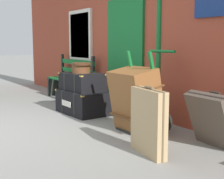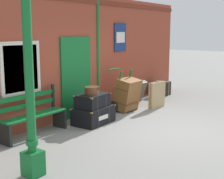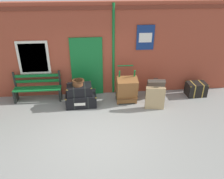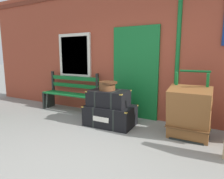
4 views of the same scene
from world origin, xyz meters
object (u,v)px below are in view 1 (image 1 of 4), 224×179
(steamer_trunk_middle, at_px, (82,82))
(large_brown_trunk, at_px, (136,100))
(suitcase_caramel, at_px, (211,120))
(suitcase_cream, at_px, (148,122))
(porters_trolley, at_px, (145,112))
(round_hatbox, at_px, (81,67))
(steamer_trunk_base, at_px, (83,102))
(platform_bench, at_px, (71,80))

(steamer_trunk_middle, distance_m, large_brown_trunk, 1.58)
(suitcase_caramel, xyz_separation_m, suitcase_cream, (-0.22, -0.82, 0.04))
(porters_trolley, bearing_deg, suitcase_cream, -37.21)
(round_hatbox, distance_m, suitcase_caramel, 2.76)
(porters_trolley, bearing_deg, steamer_trunk_base, -172.45)
(steamer_trunk_middle, bearing_deg, large_brown_trunk, 1.08)
(porters_trolley, xyz_separation_m, suitcase_caramel, (1.08, 0.17, 0.08))
(large_brown_trunk, bearing_deg, platform_bench, 171.25)
(steamer_trunk_base, bearing_deg, large_brown_trunk, 1.00)
(steamer_trunk_middle, bearing_deg, suitcase_caramel, 8.01)
(steamer_trunk_middle, bearing_deg, porters_trolley, 7.48)
(platform_bench, xyz_separation_m, steamer_trunk_middle, (1.46, -0.50, 0.14))
(platform_bench, distance_m, porters_trolley, 3.06)
(steamer_trunk_middle, relative_size, round_hatbox, 2.21)
(platform_bench, bearing_deg, large_brown_trunk, -8.75)
(platform_bench, bearing_deg, porters_trolley, -5.45)
(platform_bench, distance_m, steamer_trunk_middle, 1.55)
(round_hatbox, xyz_separation_m, large_brown_trunk, (1.61, 0.03, -0.37))
(platform_bench, xyz_separation_m, round_hatbox, (1.43, -0.50, 0.40))
(platform_bench, height_order, large_brown_trunk, platform_bench)
(platform_bench, xyz_separation_m, steamer_trunk_base, (1.49, -0.49, -0.23))
(platform_bench, relative_size, steamer_trunk_middle, 1.89)
(steamer_trunk_middle, xyz_separation_m, suitcase_caramel, (2.66, 0.37, -0.23))
(platform_bench, relative_size, round_hatbox, 4.19)
(large_brown_trunk, bearing_deg, suitcase_cream, -28.87)
(steamer_trunk_base, bearing_deg, steamer_trunk_middle, -175.42)
(steamer_trunk_middle, distance_m, suitcase_caramel, 2.70)
(round_hatbox, distance_m, large_brown_trunk, 1.65)
(round_hatbox, relative_size, suitcase_cream, 0.47)
(steamer_trunk_base, bearing_deg, suitcase_caramel, 8.05)
(porters_trolley, bearing_deg, large_brown_trunk, -90.00)
(suitcase_caramel, relative_size, suitcase_cream, 0.87)
(steamer_trunk_middle, xyz_separation_m, suitcase_cream, (2.44, -0.44, -0.20))
(platform_bench, bearing_deg, suitcase_caramel, -1.71)
(porters_trolley, height_order, suitcase_cream, porters_trolley)
(steamer_trunk_base, relative_size, round_hatbox, 2.72)
(round_hatbox, bearing_deg, steamer_trunk_middle, 3.06)
(steamer_trunk_base, xyz_separation_m, round_hatbox, (-0.06, -0.00, 0.64))
(porters_trolley, relative_size, suitcase_caramel, 1.69)
(large_brown_trunk, xyz_separation_m, suitcase_cream, (0.85, -0.47, -0.09))
(round_hatbox, bearing_deg, platform_bench, 160.76)
(porters_trolley, relative_size, suitcase_cream, 1.47)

